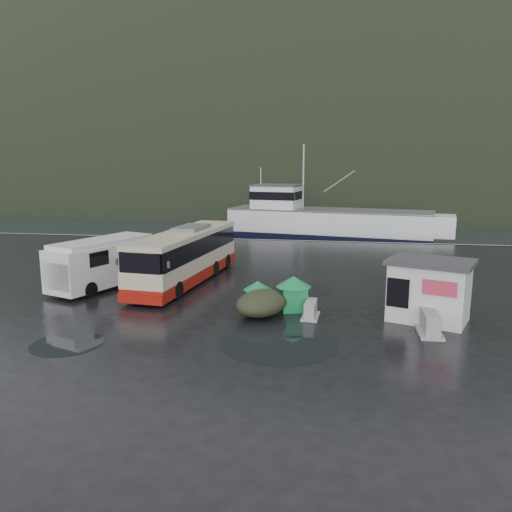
% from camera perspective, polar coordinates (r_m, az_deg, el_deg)
% --- Properties ---
extents(ground, '(160.00, 160.00, 0.00)m').
position_cam_1_polar(ground, '(24.01, -7.64, -5.36)').
color(ground, black).
rests_on(ground, ground).
extents(harbor_water, '(300.00, 180.00, 0.02)m').
position_cam_1_polar(harbor_water, '(132.41, 6.28, 7.77)').
color(harbor_water, black).
rests_on(harbor_water, ground).
extents(quay_edge, '(160.00, 0.60, 1.50)m').
position_cam_1_polar(quay_edge, '(43.12, 0.01, 1.89)').
color(quay_edge, '#999993').
rests_on(quay_edge, ground).
extents(headland, '(780.00, 540.00, 570.00)m').
position_cam_1_polar(headland, '(272.17, 9.98, 9.14)').
color(headland, black).
rests_on(headland, ground).
extents(coach_bus, '(3.88, 11.05, 3.05)m').
position_cam_1_polar(coach_bus, '(28.33, -7.93, -2.89)').
color(coach_bus, '#C0B291').
rests_on(coach_bus, ground).
extents(white_van, '(4.19, 6.64, 2.63)m').
position_cam_1_polar(white_van, '(28.03, -16.90, -3.40)').
color(white_van, silver).
rests_on(white_van, ground).
extents(waste_bin_left, '(1.40, 1.40, 1.58)m').
position_cam_1_polar(waste_bin_left, '(22.79, 4.29, -6.18)').
color(waste_bin_left, '#167E41').
rests_on(waste_bin_left, ground).
extents(waste_bin_right, '(0.94, 0.94, 1.30)m').
position_cam_1_polar(waste_bin_right, '(22.96, 0.20, -6.02)').
color(waste_bin_right, '#167E41').
rests_on(waste_bin_right, ground).
extents(dome_tent, '(2.89, 3.34, 1.10)m').
position_cam_1_polar(dome_tent, '(22.03, 0.69, -6.75)').
color(dome_tent, '#2C301D').
rests_on(dome_tent, ground).
extents(ticket_kiosk, '(4.03, 3.57, 2.61)m').
position_cam_1_polar(ticket_kiosk, '(22.56, 18.99, -6.93)').
color(ticket_kiosk, silver).
rests_on(ticket_kiosk, ground).
extents(jersey_barrier_a, '(1.07, 1.66, 0.77)m').
position_cam_1_polar(jersey_barrier_a, '(23.29, 4.58, -5.81)').
color(jersey_barrier_a, '#999993').
rests_on(jersey_barrier_a, ground).
extents(jersey_barrier_b, '(0.79, 1.46, 0.71)m').
position_cam_1_polar(jersey_barrier_b, '(21.84, 6.24, -6.97)').
color(jersey_barrier_b, '#999993').
rests_on(jersey_barrier_b, ground).
extents(jersey_barrier_c, '(0.88, 1.76, 0.88)m').
position_cam_1_polar(jersey_barrier_c, '(20.86, 19.18, -8.37)').
color(jersey_barrier_c, '#999993').
rests_on(jersey_barrier_c, ground).
extents(fishing_trawler, '(24.88, 9.79, 9.72)m').
position_cam_1_polar(fishing_trawler, '(52.17, 8.32, 3.31)').
color(fishing_trawler, silver).
rests_on(fishing_trawler, ground).
extents(puddles, '(11.23, 12.15, 0.01)m').
position_cam_1_polar(puddles, '(20.65, -0.77, -7.94)').
color(puddles, black).
rests_on(puddles, ground).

